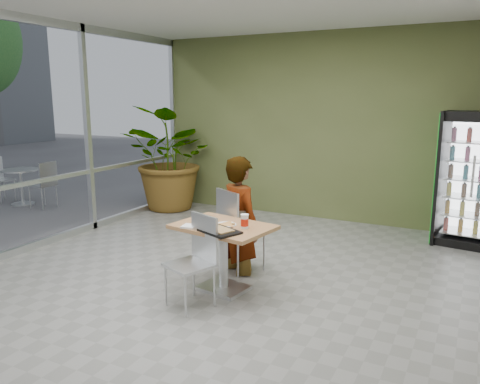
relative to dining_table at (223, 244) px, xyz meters
name	(u,v)px	position (x,y,z in m)	size (l,w,h in m)	color
ground	(217,287)	(-0.10, 0.03, -0.54)	(7.00, 7.00, 0.00)	gray
room_envelope	(215,147)	(-0.10, 0.03, 1.06)	(6.00, 7.00, 3.20)	#BDB6AB
storefront_frame	(24,136)	(-3.10, 0.03, 1.06)	(0.10, 7.00, 3.20)	silver
dining_table	(223,244)	(0.00, 0.00, 0.00)	(1.13, 0.88, 0.75)	#A37A46
chair_far	(235,224)	(-0.15, 0.57, 0.07)	(0.62, 0.62, 1.03)	silver
chair_near	(197,253)	(-0.07, -0.43, 0.02)	(0.54, 0.54, 0.94)	silver
seated_woman	(240,226)	(-0.10, 0.61, 0.03)	(0.64, 0.41, 1.73)	black
pizza_plate	(226,224)	(0.03, 0.01, 0.23)	(0.30, 0.23, 0.03)	white
soda_cup	(245,222)	(0.26, 0.00, 0.29)	(0.09, 0.09, 0.15)	white
napkin_stack	(190,226)	(-0.28, -0.23, 0.22)	(0.15, 0.15, 0.02)	white
cafeteria_tray	(220,231)	(0.10, -0.26, 0.22)	(0.40, 0.29, 0.02)	black
beverage_fridge	(473,179)	(2.37, 3.07, 0.43)	(0.96, 0.78, 1.93)	black
potted_plant	(173,158)	(-2.69, 2.90, 0.44)	(1.77, 1.53, 1.96)	#255D28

